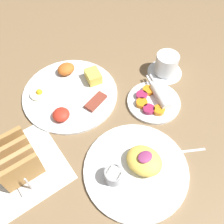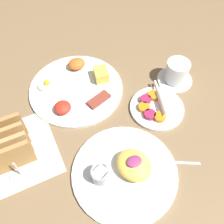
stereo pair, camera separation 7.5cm
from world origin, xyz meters
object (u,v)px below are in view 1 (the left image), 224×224
plate_breakfast (70,92)px  coffee_cup (166,65)px  toast_rack (16,161)px  plate_condiments (154,101)px  plate_foreground (136,168)px

plate_breakfast → coffee_cup: bearing=-18.6°
coffee_cup → plate_breakfast: bearing=161.4°
plate_breakfast → toast_rack: (-0.24, -0.15, 0.04)m
plate_condiments → plate_foreground: plate_foreground is taller
toast_rack → plate_breakfast: bearing=32.2°
toast_rack → coffee_cup: size_ratio=1.23×
plate_condiments → coffee_cup: bearing=33.6°
plate_breakfast → plate_foreground: size_ratio=1.10×
plate_breakfast → plate_condiments: 0.27m
toast_rack → plate_condiments: bearing=-4.9°
plate_condiments → coffee_cup: (0.12, 0.08, 0.02)m
plate_condiments → plate_foreground: bearing=-142.4°
coffee_cup → plate_foreground: bearing=-144.0°
plate_condiments → toast_rack: toast_rack is taller
plate_foreground → toast_rack: 0.31m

